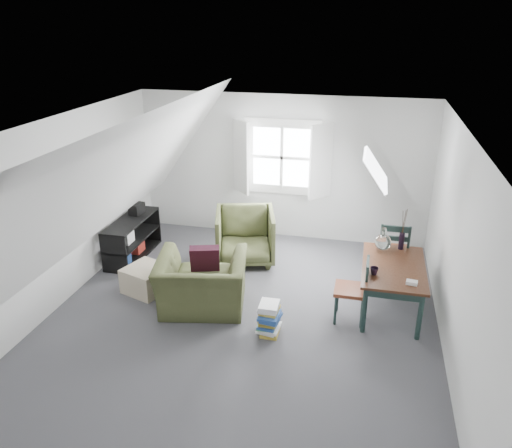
% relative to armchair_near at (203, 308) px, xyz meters
% --- Properties ---
extents(floor, '(5.50, 5.50, 0.00)m').
position_rel_armchair_near_xyz_m(floor, '(0.57, -0.08, 0.00)').
color(floor, '#46454A').
rests_on(floor, ground).
extents(ceiling, '(5.50, 5.50, 0.00)m').
position_rel_armchair_near_xyz_m(ceiling, '(0.57, -0.08, 2.50)').
color(ceiling, white).
rests_on(ceiling, wall_back).
extents(wall_back, '(5.00, 0.00, 5.00)m').
position_rel_armchair_near_xyz_m(wall_back, '(0.57, 2.67, 1.25)').
color(wall_back, silver).
rests_on(wall_back, ground).
extents(wall_front, '(5.00, 0.00, 5.00)m').
position_rel_armchair_near_xyz_m(wall_front, '(0.57, -2.83, 1.25)').
color(wall_front, silver).
rests_on(wall_front, ground).
extents(wall_left, '(0.00, 5.50, 5.50)m').
position_rel_armchair_near_xyz_m(wall_left, '(-1.93, -0.08, 1.25)').
color(wall_left, silver).
rests_on(wall_left, ground).
extents(wall_right, '(0.00, 5.50, 5.50)m').
position_rel_armchair_near_xyz_m(wall_right, '(3.07, -0.08, 1.25)').
color(wall_right, silver).
rests_on(wall_right, ground).
extents(slope_left, '(3.19, 5.50, 4.48)m').
position_rel_armchair_near_xyz_m(slope_left, '(-0.98, -0.08, 1.78)').
color(slope_left, white).
rests_on(slope_left, wall_left).
extents(slope_right, '(3.19, 5.50, 4.48)m').
position_rel_armchair_near_xyz_m(slope_right, '(2.12, -0.08, 1.78)').
color(slope_right, white).
rests_on(slope_right, wall_right).
extents(dormer_window, '(1.71, 0.35, 1.30)m').
position_rel_armchair_near_xyz_m(dormer_window, '(0.57, 2.60, 1.45)').
color(dormer_window, white).
rests_on(dormer_window, wall_back).
extents(skylight, '(0.35, 0.75, 0.47)m').
position_rel_armchair_near_xyz_m(skylight, '(2.12, 1.22, 1.75)').
color(skylight, white).
rests_on(skylight, slope_right).
extents(armchair_near, '(1.33, 1.21, 0.75)m').
position_rel_armchair_near_xyz_m(armchair_near, '(0.00, 0.00, 0.00)').
color(armchair_near, '#3D4324').
rests_on(armchair_near, floor).
extents(armchair_far, '(1.12, 1.14, 0.85)m').
position_rel_armchair_near_xyz_m(armchair_far, '(0.20, 1.53, 0.00)').
color(armchair_far, '#3D4324').
rests_on(armchair_far, floor).
extents(throw_pillow, '(0.44, 0.33, 0.40)m').
position_rel_armchair_near_xyz_m(throw_pillow, '(0.00, 0.15, 0.68)').
color(throw_pillow, '#380F1F').
rests_on(throw_pillow, armchair_near).
extents(ottoman, '(0.70, 0.70, 0.36)m').
position_rel_armchair_near_xyz_m(ottoman, '(-0.94, 0.27, 0.18)').
color(ottoman, tan).
rests_on(ottoman, floor).
extents(dining_table, '(0.80, 1.33, 0.67)m').
position_rel_armchair_near_xyz_m(dining_table, '(2.46, 0.53, 0.58)').
color(dining_table, '#371C10').
rests_on(dining_table, floor).
extents(demijohn, '(0.23, 0.23, 0.32)m').
position_rel_armchair_near_xyz_m(demijohn, '(2.31, 0.98, 0.80)').
color(demijohn, silver).
rests_on(demijohn, dining_table).
extents(vase_twigs, '(0.08, 0.08, 0.59)m').
position_rel_armchair_near_xyz_m(vase_twigs, '(2.56, 1.08, 0.80)').
color(vase_twigs, black).
rests_on(vase_twigs, dining_table).
extents(cup, '(0.11, 0.11, 0.10)m').
position_rel_armchair_near_xyz_m(cup, '(2.21, 0.23, 0.67)').
color(cup, black).
rests_on(cup, dining_table).
extents(paper_box, '(0.14, 0.11, 0.04)m').
position_rel_armchair_near_xyz_m(paper_box, '(2.66, 0.08, 0.69)').
color(paper_box, white).
rests_on(paper_box, dining_table).
extents(dining_chair_far, '(0.46, 0.46, 0.99)m').
position_rel_armchair_near_xyz_m(dining_chair_far, '(2.47, 1.31, 0.51)').
color(dining_chair_far, maroon).
rests_on(dining_chair_far, floor).
extents(dining_chair_near, '(0.41, 0.41, 0.87)m').
position_rel_armchair_near_xyz_m(dining_chair_near, '(1.97, 0.18, 0.45)').
color(dining_chair_near, maroon).
rests_on(dining_chair_near, floor).
extents(media_shelf, '(0.43, 1.28, 0.65)m').
position_rel_armchair_near_xyz_m(media_shelf, '(-1.63, 1.21, 0.29)').
color(media_shelf, black).
rests_on(media_shelf, floor).
extents(electronics_box, '(0.21, 0.27, 0.20)m').
position_rel_armchair_near_xyz_m(electronics_box, '(-1.63, 1.50, 0.74)').
color(electronics_box, black).
rests_on(electronics_box, media_shelf).
extents(magazine_stack, '(0.31, 0.36, 0.41)m').
position_rel_armchair_near_xyz_m(magazine_stack, '(0.99, -0.36, 0.20)').
color(magazine_stack, '#B29933').
rests_on(magazine_stack, floor).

